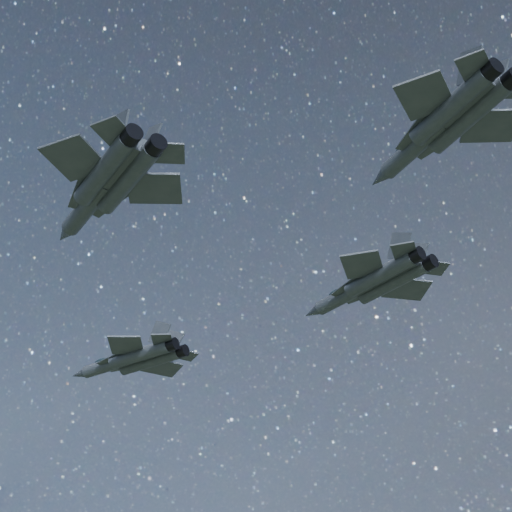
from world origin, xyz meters
The scene contains 4 objects.
jet_lead centered at (-24.15, 5.54, 148.69)m, with size 16.81×11.74×4.23m.
jet_left centered at (3.29, 13.28, 152.07)m, with size 18.29×12.67×4.59m.
jet_right centered at (-1.19, -19.96, 146.87)m, with size 17.66×11.85×4.46m.
jet_slot centered at (21.49, -5.30, 150.90)m, with size 17.12×11.37×4.36m.
Camera 1 is at (40.95, -53.93, 104.19)m, focal length 60.00 mm.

